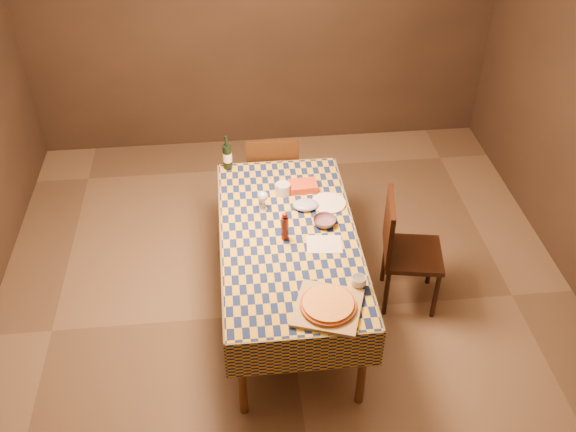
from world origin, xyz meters
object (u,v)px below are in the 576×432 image
(dining_table, at_px, (289,244))
(cutting_board, at_px, (328,308))
(chair_right, at_px, (402,246))
(white_plate, at_px, (328,203))
(pizza, at_px, (328,304))
(wine_bottle, at_px, (227,156))
(bowl, at_px, (325,222))
(chair_far, at_px, (272,175))

(dining_table, relative_size, cutting_board, 4.75)
(chair_right, bearing_deg, dining_table, -174.59)
(cutting_board, bearing_deg, chair_right, 49.09)
(dining_table, xyz_separation_m, cutting_board, (0.16, -0.71, 0.09))
(cutting_board, distance_m, white_plate, 1.04)
(pizza, bearing_deg, wine_bottle, 109.31)
(dining_table, xyz_separation_m, pizza, (0.16, -0.71, 0.12))
(bowl, height_order, chair_right, chair_right)
(pizza, height_order, wine_bottle, wine_bottle)
(white_plate, distance_m, chair_far, 0.87)
(chair_far, bearing_deg, wine_bottle, -149.58)
(cutting_board, height_order, bowl, bowl)
(cutting_board, relative_size, chair_far, 0.42)
(pizza, height_order, chair_far, chair_far)
(cutting_board, bearing_deg, dining_table, 102.94)
(white_plate, relative_size, chair_right, 0.27)
(cutting_board, bearing_deg, white_plate, 81.06)
(pizza, height_order, chair_right, chair_right)
(cutting_board, relative_size, wine_bottle, 1.35)
(cutting_board, distance_m, wine_bottle, 1.67)
(cutting_board, xyz_separation_m, white_plate, (0.16, 1.03, -0.00))
(dining_table, height_order, white_plate, white_plate)
(dining_table, bearing_deg, white_plate, 44.77)
(chair_right, bearing_deg, pizza, -130.91)
(chair_far, height_order, chair_right, same)
(pizza, distance_m, wine_bottle, 1.66)
(bowl, relative_size, wine_bottle, 0.56)
(dining_table, relative_size, bowl, 11.42)
(chair_far, bearing_deg, dining_table, -88.67)
(dining_table, distance_m, bowl, 0.29)
(dining_table, relative_size, pizza, 5.18)
(pizza, bearing_deg, white_plate, 81.06)
(white_plate, relative_size, chair_far, 0.27)
(dining_table, xyz_separation_m, white_plate, (0.32, 0.32, 0.08))
(pizza, bearing_deg, chair_right, 49.09)
(wine_bottle, distance_m, chair_far, 0.55)
(white_plate, bearing_deg, cutting_board, -98.94)
(dining_table, relative_size, chair_right, 1.98)
(dining_table, height_order, chair_far, chair_far)
(bowl, height_order, wine_bottle, wine_bottle)
(wine_bottle, bearing_deg, pizza, -70.69)
(white_plate, xyz_separation_m, chair_right, (0.52, -0.24, -0.25))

